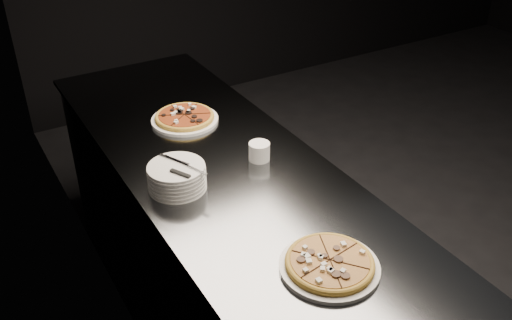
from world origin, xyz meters
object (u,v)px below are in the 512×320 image
pizza_tomato (185,118)px  plate_stack (177,177)px  pizza_mushroom (330,264)px  cutlery (180,167)px  counter (234,264)px  ramekin (259,151)px

pizza_tomato → plate_stack: size_ratio=1.66×
pizza_mushroom → cutlery: (-0.21, 0.61, 0.08)m
plate_stack → counter: bearing=-3.4°
counter → pizza_mushroom: pizza_mushroom is taller
pizza_tomato → counter: bearing=-92.7°
pizza_mushroom → cutlery: bearing=109.0°
pizza_mushroom → ramekin: ramekin is taller
ramekin → pizza_mushroom: bearing=-102.2°
pizza_tomato → ramekin: ramekin is taller
counter → cutlery: bearing=-179.2°
counter → cutlery: (-0.21, -0.00, 0.56)m
pizza_mushroom → plate_stack: plate_stack is taller
pizza_tomato → cutlery: bearing=-115.8°
pizza_mushroom → plate_stack: bearing=109.2°
plate_stack → cutlery: 0.05m
pizza_mushroom → pizza_tomato: pizza_mushroom is taller
pizza_tomato → ramekin: (0.12, -0.44, 0.02)m
pizza_mushroom → pizza_tomato: (0.02, 1.09, -0.00)m
counter → pizza_tomato: 0.67m
cutlery → counter: bearing=-26.4°
counter → pizza_tomato: bearing=87.3°
counter → plate_stack: bearing=176.6°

